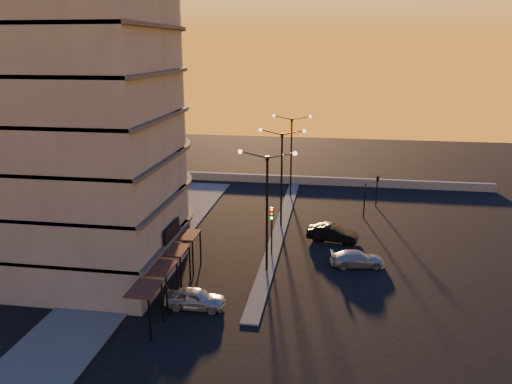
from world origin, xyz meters
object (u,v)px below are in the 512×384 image
object	(u,v)px
car_hatchback	(195,298)
car_wagon	(357,259)
streetlamp_mid	(282,170)
car_sedan	(333,233)
traffic_light_main	(272,223)

from	to	relation	value
car_hatchback	car_wagon	size ratio (longest dim) A/B	0.95
car_hatchback	car_wagon	world-z (taller)	car_hatchback
streetlamp_mid	car_sedan	size ratio (longest dim) A/B	2.12
car_hatchback	car_sedan	world-z (taller)	car_sedan
car_sedan	traffic_light_main	bearing A→B (deg)	141.38
car_hatchback	car_wagon	distance (m)	13.71
car_hatchback	car_sedan	xyz separation A→B (m)	(8.84, 13.42, 0.05)
car_hatchback	car_sedan	bearing A→B (deg)	-33.32
streetlamp_mid	car_wagon	xyz separation A→B (m)	(6.95, -7.98, -4.98)
car_sedan	car_hatchback	bearing A→B (deg)	157.89
traffic_light_main	car_sedan	xyz separation A→B (m)	(4.95, 4.17, -2.15)
car_sedan	car_wagon	bearing A→B (deg)	-147.01
traffic_light_main	car_sedan	distance (m)	6.82
streetlamp_mid	car_hatchback	distance (m)	17.53
traffic_light_main	car_hatchback	bearing A→B (deg)	-112.82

